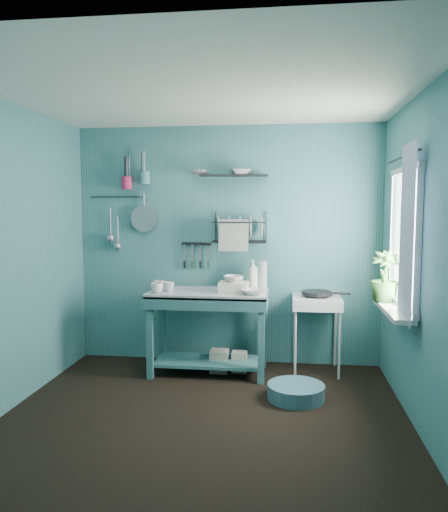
# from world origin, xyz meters

# --- Properties ---
(floor) EXTENTS (3.20, 3.20, 0.00)m
(floor) POSITION_xyz_m (0.00, 0.00, 0.00)
(floor) COLOR black
(floor) RESTS_ON ground
(ceiling) EXTENTS (3.20, 3.20, 0.00)m
(ceiling) POSITION_xyz_m (0.00, 0.00, 2.50)
(ceiling) COLOR silver
(ceiling) RESTS_ON ground
(wall_back) EXTENTS (3.20, 0.00, 3.20)m
(wall_back) POSITION_xyz_m (0.00, 1.50, 1.25)
(wall_back) COLOR #387273
(wall_back) RESTS_ON ground
(wall_front) EXTENTS (3.20, 0.00, 3.20)m
(wall_front) POSITION_xyz_m (0.00, -1.50, 1.25)
(wall_front) COLOR #387273
(wall_front) RESTS_ON ground
(wall_left) EXTENTS (0.00, 3.00, 3.00)m
(wall_left) POSITION_xyz_m (-1.60, 0.00, 1.25)
(wall_left) COLOR #387273
(wall_left) RESTS_ON ground
(wall_right) EXTENTS (0.00, 3.00, 3.00)m
(wall_right) POSITION_xyz_m (1.60, 0.00, 1.25)
(wall_right) COLOR #387273
(wall_right) RESTS_ON ground
(work_counter) EXTENTS (1.25, 0.78, 0.83)m
(work_counter) POSITION_xyz_m (-0.13, 1.08, 0.41)
(work_counter) COLOR #326769
(work_counter) RESTS_ON floor
(mug_left) EXTENTS (0.12, 0.12, 0.10)m
(mug_left) POSITION_xyz_m (-0.61, 0.92, 0.88)
(mug_left) COLOR beige
(mug_left) RESTS_ON work_counter
(mug_mid) EXTENTS (0.14, 0.14, 0.09)m
(mug_mid) POSITION_xyz_m (-0.51, 1.02, 0.87)
(mug_mid) COLOR beige
(mug_mid) RESTS_ON work_counter
(mug_right) EXTENTS (0.17, 0.17, 0.10)m
(mug_right) POSITION_xyz_m (-0.63, 1.08, 0.88)
(mug_right) COLOR beige
(mug_right) RESTS_ON work_counter
(wash_tub) EXTENTS (0.28, 0.22, 0.10)m
(wash_tub) POSITION_xyz_m (0.12, 1.06, 0.88)
(wash_tub) COLOR silver
(wash_tub) RESTS_ON work_counter
(tub_bowl) EXTENTS (0.20, 0.19, 0.06)m
(tub_bowl) POSITION_xyz_m (0.12, 1.06, 0.96)
(tub_bowl) COLOR beige
(tub_bowl) RESTS_ON wash_tub
(soap_bottle) EXTENTS (0.11, 0.12, 0.30)m
(soap_bottle) POSITION_xyz_m (0.29, 1.28, 0.98)
(soap_bottle) COLOR silver
(soap_bottle) RESTS_ON work_counter
(water_bottle) EXTENTS (0.09, 0.09, 0.28)m
(water_bottle) POSITION_xyz_m (0.39, 1.30, 0.97)
(water_bottle) COLOR #A9B6BC
(water_bottle) RESTS_ON work_counter
(counter_bowl) EXTENTS (0.22, 0.22, 0.05)m
(counter_bowl) POSITION_xyz_m (0.32, 0.93, 0.85)
(counter_bowl) COLOR beige
(counter_bowl) RESTS_ON work_counter
(hotplate_stand) EXTENTS (0.50, 0.50, 0.76)m
(hotplate_stand) POSITION_xyz_m (0.93, 1.26, 0.38)
(hotplate_stand) COLOR silver
(hotplate_stand) RESTS_ON floor
(frying_pan) EXTENTS (0.30, 0.30, 0.03)m
(frying_pan) POSITION_xyz_m (0.93, 1.26, 0.80)
(frying_pan) COLOR black
(frying_pan) RESTS_ON hotplate_stand
(knife_strip) EXTENTS (0.32, 0.05, 0.03)m
(knife_strip) POSITION_xyz_m (-0.32, 1.47, 1.27)
(knife_strip) COLOR black
(knife_strip) RESTS_ON wall_back
(dish_rack) EXTENTS (0.58, 0.31, 0.32)m
(dish_rack) POSITION_xyz_m (0.15, 1.37, 1.45)
(dish_rack) COLOR black
(dish_rack) RESTS_ON wall_back
(upper_shelf) EXTENTS (0.72, 0.27, 0.02)m
(upper_shelf) POSITION_xyz_m (0.08, 1.40, 1.98)
(upper_shelf) COLOR black
(upper_shelf) RESTS_ON wall_back
(shelf_bowl_left) EXTENTS (0.22, 0.22, 0.05)m
(shelf_bowl_left) POSITION_xyz_m (-0.28, 1.40, 2.07)
(shelf_bowl_left) COLOR beige
(shelf_bowl_left) RESTS_ON upper_shelf
(shelf_bowl_right) EXTENTS (0.25, 0.25, 0.05)m
(shelf_bowl_right) POSITION_xyz_m (0.15, 1.40, 2.09)
(shelf_bowl_right) COLOR beige
(shelf_bowl_right) RESTS_ON upper_shelf
(utensil_cup_magenta) EXTENTS (0.11, 0.11, 0.13)m
(utensil_cup_magenta) POSITION_xyz_m (-1.06, 1.42, 1.91)
(utensil_cup_magenta) COLOR #B6214D
(utensil_cup_magenta) RESTS_ON wall_back
(utensil_cup_teal) EXTENTS (0.11, 0.11, 0.13)m
(utensil_cup_teal) POSITION_xyz_m (-0.86, 1.42, 1.96)
(utensil_cup_teal) COLOR teal
(utensil_cup_teal) RESTS_ON wall_back
(colander) EXTENTS (0.28, 0.03, 0.28)m
(colander) POSITION_xyz_m (-0.89, 1.45, 1.53)
(colander) COLOR #A1A2A9
(colander) RESTS_ON wall_back
(ladle_outer) EXTENTS (0.01, 0.01, 0.30)m
(ladle_outer) POSITION_xyz_m (-1.26, 1.46, 1.49)
(ladle_outer) COLOR #A1A2A9
(ladle_outer) RESTS_ON wall_back
(ladle_inner) EXTENTS (0.01, 0.01, 0.30)m
(ladle_inner) POSITION_xyz_m (-1.18, 1.46, 1.40)
(ladle_inner) COLOR #A1A2A9
(ladle_inner) RESTS_ON wall_back
(hook_rail) EXTENTS (0.60, 0.01, 0.01)m
(hook_rail) POSITION_xyz_m (-1.18, 1.47, 1.76)
(hook_rail) COLOR black
(hook_rail) RESTS_ON wall_back
(window_glass) EXTENTS (0.00, 1.10, 1.10)m
(window_glass) POSITION_xyz_m (1.59, 0.45, 1.40)
(window_glass) COLOR white
(window_glass) RESTS_ON wall_right
(windowsill) EXTENTS (0.16, 0.95, 0.04)m
(windowsill) POSITION_xyz_m (1.50, 0.45, 0.81)
(windowsill) COLOR silver
(windowsill) RESTS_ON wall_right
(curtain) EXTENTS (0.00, 1.35, 1.35)m
(curtain) POSITION_xyz_m (1.52, 0.15, 1.45)
(curtain) COLOR silver
(curtain) RESTS_ON wall_right
(curtain_rod) EXTENTS (0.02, 1.05, 0.02)m
(curtain_rod) POSITION_xyz_m (1.54, 0.45, 2.05)
(curtain_rod) COLOR black
(curtain_rod) RESTS_ON wall_right
(potted_plant) EXTENTS (0.28, 0.28, 0.44)m
(potted_plant) POSITION_xyz_m (1.48, 0.72, 1.05)
(potted_plant) COLOR #2E6227
(potted_plant) RESTS_ON windowsill
(storage_tin_large) EXTENTS (0.18, 0.18, 0.22)m
(storage_tin_large) POSITION_xyz_m (-0.03, 1.13, 0.11)
(storage_tin_large) COLOR gray
(storage_tin_large) RESTS_ON floor
(storage_tin_small) EXTENTS (0.15, 0.15, 0.20)m
(storage_tin_small) POSITION_xyz_m (0.17, 1.16, 0.10)
(storage_tin_small) COLOR gray
(storage_tin_small) RESTS_ON floor
(floor_basin) EXTENTS (0.49, 0.49, 0.13)m
(floor_basin) POSITION_xyz_m (0.72, 0.48, 0.07)
(floor_basin) COLOR #3F6C7C
(floor_basin) RESTS_ON floor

